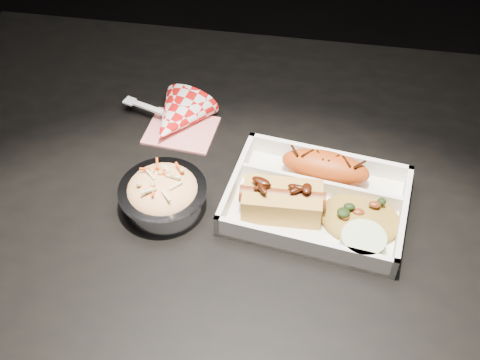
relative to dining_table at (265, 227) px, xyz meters
name	(u,v)px	position (x,y,z in m)	size (l,w,h in m)	color
dining_table	(265,227)	(0.00, 0.00, 0.00)	(1.20, 0.80, 0.75)	black
food_tray	(316,203)	(0.07, -0.03, 0.10)	(0.27, 0.21, 0.04)	white
fried_pastry	(325,167)	(0.08, 0.03, 0.12)	(0.13, 0.05, 0.05)	#B94712
hotdog	(282,199)	(0.03, -0.05, 0.12)	(0.12, 0.06, 0.06)	gold
fried_rice_mound	(361,214)	(0.14, -0.05, 0.11)	(0.11, 0.09, 0.03)	#AE8732
cupcake_liner	(363,243)	(0.14, -0.10, 0.11)	(0.06, 0.06, 0.03)	beige
foil_coleslaw_cup	(163,193)	(-0.14, -0.06, 0.12)	(0.13, 0.13, 0.07)	silver
napkin_fork	(176,119)	(-0.17, 0.11, 0.11)	(0.17, 0.14, 0.10)	red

